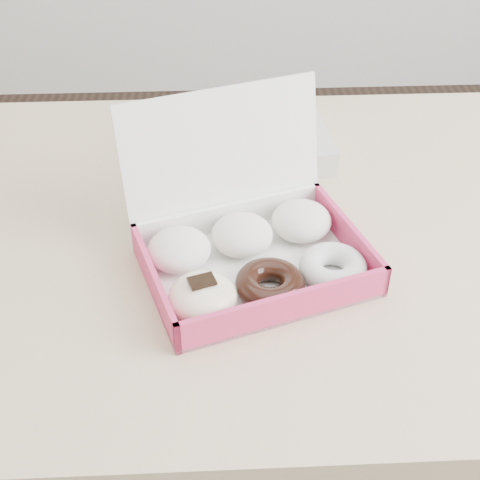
{
  "coord_description": "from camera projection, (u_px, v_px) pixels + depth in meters",
  "views": [
    {
      "loc": [
        -0.16,
        -0.77,
        1.33
      ],
      "look_at": [
        -0.13,
        -0.11,
        0.81
      ],
      "focal_mm": 50.0,
      "sensor_mm": 36.0,
      "label": 1
    }
  ],
  "objects": [
    {
      "name": "donut_box",
      "position": [
        249.0,
        247.0,
        0.87
      ],
      "size": [
        0.34,
        0.32,
        0.2
      ],
      "rotation": [
        0.0,
        0.0,
        0.32
      ],
      "color": "white",
      "rests_on": "table"
    },
    {
      "name": "newspapers",
      "position": [
        244.0,
        139.0,
        1.11
      ],
      "size": [
        0.29,
        0.24,
        0.04
      ],
      "primitive_type": "cube",
      "rotation": [
        0.0,
        0.0,
        0.1
      ],
      "color": "beige",
      "rests_on": "table"
    },
    {
      "name": "table",
      "position": [
        320.0,
        262.0,
        1.02
      ],
      "size": [
        1.2,
        0.8,
        0.75
      ],
      "color": "tan",
      "rests_on": "ground"
    }
  ]
}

